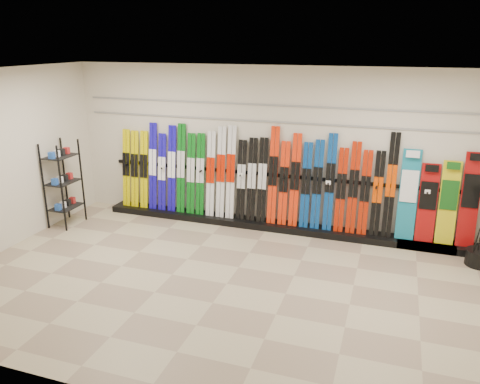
% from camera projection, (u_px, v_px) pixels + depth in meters
% --- Properties ---
extents(floor, '(8.00, 8.00, 0.00)m').
position_uv_depth(floor, '(227.00, 284.00, 6.88)').
color(floor, gray).
rests_on(floor, ground).
extents(back_wall, '(8.00, 0.00, 8.00)m').
position_uv_depth(back_wall, '(272.00, 148.00, 8.66)').
color(back_wall, beige).
rests_on(back_wall, floor).
extents(ceiling, '(8.00, 8.00, 0.00)m').
position_uv_depth(ceiling, '(225.00, 74.00, 5.95)').
color(ceiling, silver).
rests_on(ceiling, back_wall).
extents(ski_rack_base, '(8.00, 0.40, 0.12)m').
position_uv_depth(ski_rack_base, '(279.00, 226.00, 8.84)').
color(ski_rack_base, black).
rests_on(ski_rack_base, floor).
extents(skis, '(5.37, 0.24, 1.83)m').
position_uv_depth(skis, '(246.00, 178.00, 8.82)').
color(skis, '#D4C900').
rests_on(skis, ski_rack_base).
extents(snowboards, '(1.26, 0.24, 1.58)m').
position_uv_depth(snowboards, '(438.00, 200.00, 7.85)').
color(snowboards, '#14728C').
rests_on(snowboards, ski_rack_base).
extents(accessory_rack, '(0.40, 0.60, 1.63)m').
position_uv_depth(accessory_rack, '(63.00, 184.00, 8.87)').
color(accessory_rack, black).
rests_on(accessory_rack, floor).
extents(pole_bin, '(0.43, 0.43, 0.25)m').
position_uv_depth(pole_bin, '(480.00, 258.00, 7.42)').
color(pole_bin, black).
rests_on(pole_bin, floor).
extents(slatwall_rail_0, '(7.60, 0.02, 0.03)m').
position_uv_depth(slatwall_rail_0, '(273.00, 122.00, 8.49)').
color(slatwall_rail_0, gray).
rests_on(slatwall_rail_0, back_wall).
extents(slatwall_rail_1, '(7.60, 0.02, 0.03)m').
position_uv_depth(slatwall_rail_1, '(273.00, 105.00, 8.40)').
color(slatwall_rail_1, gray).
rests_on(slatwall_rail_1, back_wall).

